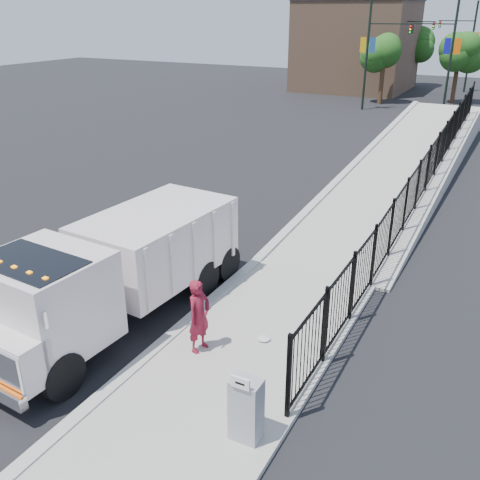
% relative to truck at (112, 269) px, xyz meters
% --- Properties ---
extents(ground, '(120.00, 120.00, 0.00)m').
position_rel_truck_xyz_m(ground, '(1.66, 0.72, -1.49)').
color(ground, black).
rests_on(ground, ground).
extents(sidewalk, '(3.55, 12.00, 0.12)m').
position_rel_truck_xyz_m(sidewalk, '(3.59, -1.28, -1.43)').
color(sidewalk, '#9E998E').
rests_on(sidewalk, ground).
extents(curb, '(0.30, 12.00, 0.16)m').
position_rel_truck_xyz_m(curb, '(1.66, -1.28, -1.41)').
color(curb, '#ADAAA3').
rests_on(curb, ground).
extents(ramp, '(3.95, 24.06, 3.19)m').
position_rel_truck_xyz_m(ramp, '(3.79, 16.72, -1.49)').
color(ramp, '#9E998E').
rests_on(ramp, ground).
extents(iron_fence, '(0.10, 28.00, 1.80)m').
position_rel_truck_xyz_m(iron_fence, '(5.21, 12.72, -0.59)').
color(iron_fence, black).
rests_on(iron_fence, ground).
extents(truck, '(3.00, 7.86, 2.64)m').
position_rel_truck_xyz_m(truck, '(0.00, 0.00, 0.00)').
color(truck, black).
rests_on(truck, ground).
extents(worker, '(0.51, 0.69, 1.75)m').
position_rel_truck_xyz_m(worker, '(2.57, -0.17, -0.49)').
color(worker, maroon).
rests_on(worker, sidewalk).
extents(utility_cabinet, '(0.55, 0.40, 1.25)m').
position_rel_truck_xyz_m(utility_cabinet, '(4.76, -2.12, -0.74)').
color(utility_cabinet, gray).
rests_on(utility_cabinet, sidewalk).
extents(arrow_sign, '(0.35, 0.04, 0.22)m').
position_rel_truck_xyz_m(arrow_sign, '(4.76, -2.34, -0.01)').
color(arrow_sign, white).
rests_on(arrow_sign, utility_cabinet).
extents(debris, '(0.31, 0.31, 0.08)m').
position_rel_truck_xyz_m(debris, '(3.72, 0.84, -1.33)').
color(debris, silver).
rests_on(debris, sidewalk).
extents(light_pole_0, '(3.77, 0.22, 8.00)m').
position_rel_truck_xyz_m(light_pole_0, '(-2.96, 33.60, 2.88)').
color(light_pole_0, black).
rests_on(light_pole_0, ground).
extents(light_pole_1, '(3.78, 0.22, 8.00)m').
position_rel_truck_xyz_m(light_pole_1, '(2.30, 35.12, 2.88)').
color(light_pole_1, black).
rests_on(light_pole_1, ground).
extents(light_pole_2, '(3.77, 0.22, 8.00)m').
position_rel_truck_xyz_m(light_pole_2, '(-2.83, 42.50, 2.88)').
color(light_pole_2, black).
rests_on(light_pole_2, ground).
extents(light_pole_3, '(3.78, 0.22, 8.00)m').
position_rel_truck_xyz_m(light_pole_3, '(2.34, 47.71, 2.88)').
color(light_pole_3, black).
rests_on(light_pole_3, ground).
extents(tree_0, '(2.73, 2.73, 5.36)m').
position_rel_truck_xyz_m(tree_0, '(-2.72, 36.91, 2.47)').
color(tree_0, '#382314').
rests_on(tree_0, ground).
extents(tree_1, '(2.62, 2.62, 5.31)m').
position_rel_truck_xyz_m(tree_1, '(2.57, 40.26, 2.46)').
color(tree_1, '#382314').
rests_on(tree_1, ground).
extents(tree_2, '(3.11, 3.11, 5.55)m').
position_rel_truck_xyz_m(tree_2, '(-2.50, 49.88, 2.48)').
color(tree_2, '#382314').
rests_on(tree_2, ground).
extents(building, '(10.00, 10.00, 8.00)m').
position_rel_truck_xyz_m(building, '(-7.34, 44.72, 2.51)').
color(building, '#8C664C').
rests_on(building, ground).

